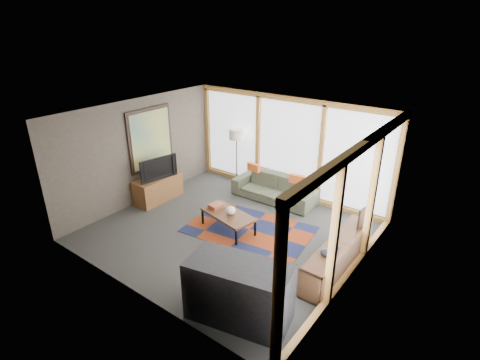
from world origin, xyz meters
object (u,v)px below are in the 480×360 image
Objects in this scene: floor_lamp at (237,157)px; tv_console at (158,188)px; television at (157,168)px; bar_counter at (239,292)px; bookshelf at (338,255)px; sofa at (275,188)px; coffee_table at (228,222)px.

tv_console is (-0.98, -2.03, -0.48)m from floor_lamp.
television is 0.63× the size of bar_counter.
floor_lamp reaches higher than bar_counter.
tv_console is (-4.87, -0.02, 0.03)m from bookshelf.
floor_lamp reaches higher than sofa.
television is (-2.31, -1.83, 0.60)m from sofa.
floor_lamp reaches higher than tv_console.
tv_console is 0.61m from television.
television is (-0.91, -2.07, 0.12)m from floor_lamp.
bookshelf is (2.48, -1.77, -0.03)m from sofa.
tv_console reaches higher than coffee_table.
floor_lamp is (-1.40, 0.24, 0.48)m from sofa.
sofa reaches higher than bookshelf.
coffee_table is 1.24× the size of television.
television is at bearing -179.22° from bookshelf.
bar_counter reaches higher than sofa.
floor_lamp is 2.27m from television.
sofa and tv_console have the same top height.
floor_lamp is at bearing 64.20° from tv_console.
floor_lamp is 4.40m from bookshelf.
tv_console is 1.26× the size of television.
sofa is 3.01m from television.
bookshelf is at bearing -36.21° from sofa.
bar_counter is at bearing -52.41° from floor_lamp.
tv_console is at bearing -115.80° from floor_lamp.
floor_lamp is at bearing 122.99° from coffee_table.
sofa is at bearing 89.75° from coffee_table.
floor_lamp reaches higher than television.
sofa is 1.37× the size of bar_counter.
floor_lamp is 1.26× the size of tv_console.
sofa is at bearing 144.56° from bookshelf.
coffee_table is at bearing -57.01° from floor_lamp.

